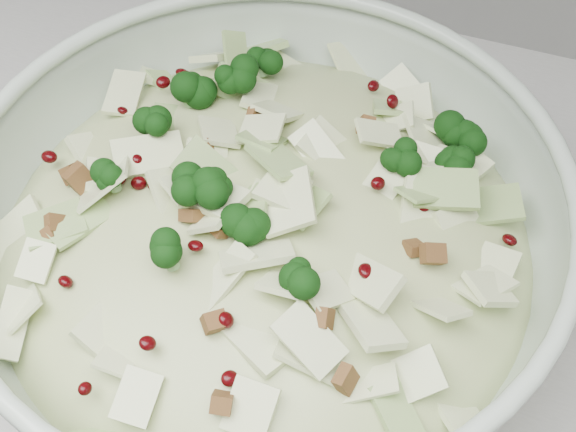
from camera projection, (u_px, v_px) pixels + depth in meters
name	position (u px, v px, depth m)	size (l,w,h in m)	color
mixing_bowl	(265.00, 252.00, 0.55)	(0.48, 0.48, 0.16)	#AEBFAE
salad	(265.00, 230.00, 0.53)	(0.42, 0.42, 0.16)	beige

